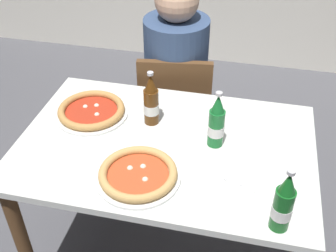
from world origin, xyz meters
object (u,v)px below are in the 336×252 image
at_px(dining_table_main, 165,164).
at_px(napkin_with_cutlery, 241,169).
at_px(beer_bottle_center, 216,123).
at_px(beer_bottle_right, 283,204).
at_px(diner_seated, 176,90).
at_px(chair_behind_table, 175,110).
at_px(beer_bottle_left, 151,102).
at_px(pizza_margherita_near, 91,111).
at_px(pizza_marinara_far, 138,174).

xyz_separation_m(dining_table_main, napkin_with_cutlery, (0.32, -0.09, 0.12)).
xyz_separation_m(beer_bottle_center, beer_bottle_right, (0.26, -0.37, 0.00)).
xyz_separation_m(dining_table_main, beer_bottle_center, (0.20, 0.04, 0.22)).
bearing_deg(napkin_with_cutlery, diner_seated, 118.77).
relative_size(chair_behind_table, beer_bottle_left, 3.44).
xyz_separation_m(pizza_margherita_near, beer_bottle_center, (0.56, -0.08, 0.08)).
xyz_separation_m(dining_table_main, beer_bottle_right, (0.46, -0.33, 0.22)).
xyz_separation_m(chair_behind_table, beer_bottle_left, (-0.01, -0.48, 0.37)).
xyz_separation_m(pizza_marinara_far, beer_bottle_right, (0.51, -0.11, 0.08)).
xyz_separation_m(chair_behind_table, diner_seated, (-0.01, 0.05, 0.10)).
xyz_separation_m(pizza_margherita_near, beer_bottle_left, (0.27, 0.01, 0.08)).
distance_m(beer_bottle_left, beer_bottle_center, 0.30).
distance_m(diner_seated, pizza_margherita_near, 0.63).
distance_m(dining_table_main, pizza_marinara_far, 0.26).
distance_m(beer_bottle_center, napkin_with_cutlery, 0.20).
relative_size(pizza_marinara_far, beer_bottle_center, 1.27).
bearing_deg(beer_bottle_left, diner_seated, 90.42).
distance_m(pizza_marinara_far, beer_bottle_center, 0.37).
relative_size(pizza_margherita_near, pizza_marinara_far, 1.02).
relative_size(pizza_marinara_far, napkin_with_cutlery, 1.40).
xyz_separation_m(dining_table_main, diner_seated, (-0.09, 0.66, -0.05)).
bearing_deg(pizza_marinara_far, beer_bottle_left, 96.51).
height_order(diner_seated, beer_bottle_left, diner_seated).
bearing_deg(pizza_margherita_near, beer_bottle_left, 1.91).
bearing_deg(chair_behind_table, napkin_with_cutlery, 111.40).
distance_m(chair_behind_table, pizza_margherita_near, 0.63).
height_order(beer_bottle_center, napkin_with_cutlery, beer_bottle_center).
relative_size(dining_table_main, beer_bottle_right, 4.86).
bearing_deg(chair_behind_table, diner_seated, -86.69).
distance_m(pizza_margherita_near, beer_bottle_center, 0.57).
relative_size(pizza_marinara_far, beer_bottle_right, 1.27).
bearing_deg(dining_table_main, beer_bottle_right, -36.10).
distance_m(chair_behind_table, beer_bottle_center, 0.74).
bearing_deg(diner_seated, pizza_marinara_far, -87.15).
relative_size(dining_table_main, beer_bottle_center, 4.86).
xyz_separation_m(dining_table_main, pizza_marinara_far, (-0.05, -0.22, 0.14)).
relative_size(chair_behind_table, pizza_margherita_near, 2.65).
distance_m(beer_bottle_center, beer_bottle_right, 0.45).
height_order(diner_seated, pizza_margherita_near, diner_seated).
height_order(dining_table_main, beer_bottle_right, beer_bottle_right).
relative_size(dining_table_main, pizza_margherita_near, 3.74).
bearing_deg(napkin_with_cutlery, beer_bottle_center, 132.83).
bearing_deg(pizza_margherita_near, napkin_with_cutlery, -16.92).
bearing_deg(chair_behind_table, beer_bottle_center, 107.86).
bearing_deg(beer_bottle_left, dining_table_main, -54.77).
height_order(pizza_marinara_far, beer_bottle_center, beer_bottle_center).
height_order(dining_table_main, napkin_with_cutlery, napkin_with_cutlery).
bearing_deg(beer_bottle_left, beer_bottle_center, -16.96).
height_order(dining_table_main, diner_seated, diner_seated).
xyz_separation_m(diner_seated, napkin_with_cutlery, (0.41, -0.75, 0.17)).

